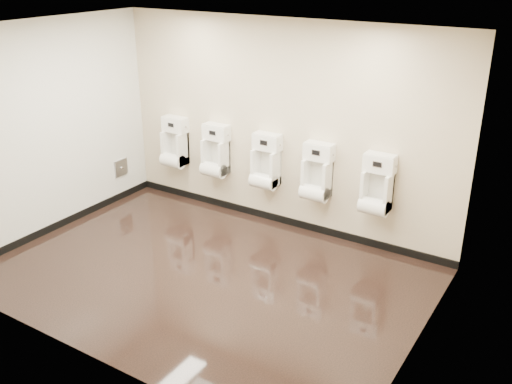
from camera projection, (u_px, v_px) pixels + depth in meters
ground at (205, 275)px, 6.74m from camera, size 5.00×3.50×0.00m
ceiling at (195, 32)px, 5.66m from camera, size 5.00×3.50×0.00m
back_wall at (281, 126)px, 7.56m from camera, size 5.00×0.02×2.80m
front_wall at (75, 224)px, 4.83m from camera, size 5.00×0.02×2.80m
left_wall at (48, 130)px, 7.42m from camera, size 0.02×3.50×2.80m
right_wall at (429, 216)px, 4.97m from camera, size 0.02×3.50×2.80m
tile_overlay_left at (48, 130)px, 7.42m from camera, size 0.01×3.50×2.80m
skirting_back at (279, 218)px, 8.08m from camera, size 5.00×0.02×0.10m
skirting_left at (62, 223)px, 7.94m from camera, size 0.02×3.50×0.10m
access_panel at (121, 168)px, 8.70m from camera, size 0.04×0.25×0.25m
urinal_0 at (175, 146)px, 8.53m from camera, size 0.40×0.30×0.74m
urinal_1 at (215, 155)px, 8.16m from camera, size 0.40×0.30×0.74m
urinal_2 at (266, 165)px, 7.74m from camera, size 0.40×0.30×0.74m
urinal_3 at (317, 176)px, 7.37m from camera, size 0.40×0.30×0.74m
urinal_4 at (377, 189)px, 6.96m from camera, size 0.40×0.30×0.74m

